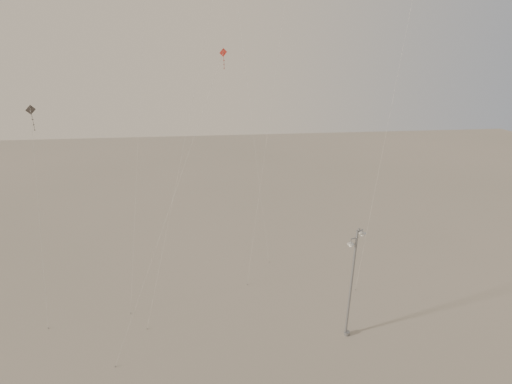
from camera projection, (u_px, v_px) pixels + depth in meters
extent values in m
plane|color=gray|center=(264.00, 339.00, 30.05)|extent=(160.00, 160.00, 0.00)
cylinder|color=gray|center=(347.00, 333.00, 30.50)|extent=(0.44, 0.44, 0.30)
cylinder|color=gray|center=(351.00, 285.00, 29.11)|extent=(0.40, 0.18, 8.77)
cylinder|color=gray|center=(359.00, 230.00, 27.68)|extent=(0.14, 0.14, 0.18)
cylinder|color=gray|center=(361.00, 231.00, 27.89)|extent=(0.44, 0.36, 0.07)
cylinder|color=gray|center=(363.00, 231.00, 28.11)|extent=(0.06, 0.06, 0.30)
ellipsoid|color=beige|center=(362.00, 233.00, 28.16)|extent=(0.52, 0.52, 0.18)
cylinder|color=gray|center=(355.00, 238.00, 27.77)|extent=(0.60, 0.22, 0.07)
cylinder|color=gray|center=(351.00, 241.00, 27.73)|extent=(0.06, 0.06, 0.40)
ellipsoid|color=beige|center=(351.00, 244.00, 27.80)|extent=(0.52, 0.52, 0.18)
cylinder|color=beige|center=(140.00, 96.00, 32.44)|extent=(3.22, 10.33, 34.08)
cylinder|color=gray|center=(131.00, 313.00, 33.02)|extent=(0.06, 0.06, 0.10)
cylinder|color=beige|center=(185.00, 140.00, 31.94)|extent=(6.96, 10.48, 27.52)
cylinder|color=gray|center=(147.00, 329.00, 31.15)|extent=(0.06, 0.06, 0.10)
cylinder|color=beige|center=(279.00, 50.00, 34.27)|extent=(6.53, 7.53, 41.27)
cylinder|color=gray|center=(247.00, 284.00, 37.15)|extent=(0.06, 0.06, 0.10)
cube|color=maroon|center=(223.00, 52.00, 29.33)|extent=(0.55, 0.35, 0.62)
cylinder|color=maroon|center=(224.00, 63.00, 29.71)|extent=(0.07, 0.15, 0.92)
cylinder|color=beige|center=(171.00, 204.00, 28.36)|extent=(8.35, 8.21, 20.41)
cylinder|color=gray|center=(115.00, 366.00, 27.39)|extent=(0.06, 0.06, 0.10)
cylinder|color=beige|center=(385.00, 141.00, 34.24)|extent=(4.54, 4.25, 26.37)
cylinder|color=gray|center=(355.00, 289.00, 36.32)|extent=(0.06, 0.06, 0.10)
cylinder|color=beige|center=(249.00, 97.00, 38.89)|extent=(3.21, 7.07, 32.55)
cylinder|color=gray|center=(269.00, 262.00, 41.12)|extent=(0.06, 0.06, 0.10)
cube|color=#352F2C|center=(31.00, 110.00, 27.15)|extent=(0.72, 0.19, 0.69)
cylinder|color=#352F2C|center=(33.00, 123.00, 27.57)|extent=(0.07, 0.19, 1.18)
cylinder|color=beige|center=(40.00, 227.00, 29.19)|extent=(1.11, 1.39, 16.71)
cylinder|color=gray|center=(48.00, 328.00, 31.23)|extent=(0.06, 0.06, 0.10)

